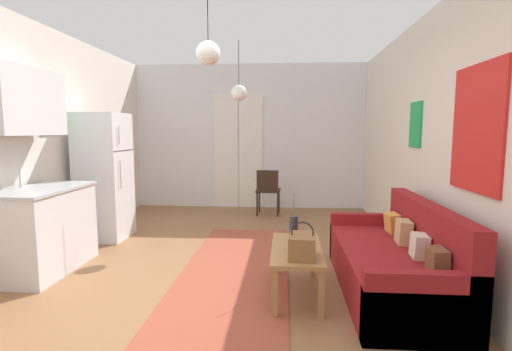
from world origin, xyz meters
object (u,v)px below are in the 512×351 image
object	(u,v)px
handbag	(302,246)
refrigerator	(104,176)
pendant_lamp_near	(208,53)
pendant_lamp_far	(239,93)
couch	(397,264)
bamboo_vase	(293,229)
accent_chair	(268,189)
coffee_table	(296,254)

from	to	relation	value
handbag	refrigerator	xyz separation A→B (m)	(-2.65, 1.91, 0.33)
pendant_lamp_near	pendant_lamp_far	world-z (taller)	same
handbag	couch	bearing A→B (deg)	22.26
bamboo_vase	accent_chair	world-z (taller)	bamboo_vase
couch	pendant_lamp_near	distance (m)	2.58
bamboo_vase	pendant_lamp_far	distance (m)	2.52
handbag	pendant_lamp_far	size ratio (longest dim) A/B	0.37
couch	refrigerator	size ratio (longest dim) A/B	1.12
handbag	pendant_lamp_near	xyz separation A→B (m)	(-0.84, 0.30, 1.65)
bamboo_vase	pendant_lamp_far	bearing A→B (deg)	111.64
coffee_table	bamboo_vase	size ratio (longest dim) A/B	2.10
couch	pendant_lamp_far	world-z (taller)	pendant_lamp_far
handbag	pendant_lamp_far	xyz separation A→B (m)	(-0.82, 2.36, 1.50)
pendant_lamp_far	coffee_table	bearing A→B (deg)	-69.56
bamboo_vase	couch	bearing A→B (deg)	-5.39
coffee_table	pendant_lamp_near	bearing A→B (deg)	177.67
couch	pendant_lamp_far	distance (m)	3.17
pendant_lamp_near	pendant_lamp_far	xyz separation A→B (m)	(0.02, 2.06, -0.14)
coffee_table	accent_chair	distance (m)	3.28
bamboo_vase	accent_chair	xyz separation A→B (m)	(-0.38, 3.06, -0.09)
couch	refrigerator	xyz separation A→B (m)	(-3.55, 1.55, 0.60)
bamboo_vase	accent_chair	distance (m)	3.08
bamboo_vase	pendant_lamp_near	bearing A→B (deg)	-168.45
refrigerator	accent_chair	size ratio (longest dim) A/B	2.13
handbag	refrigerator	distance (m)	3.28
handbag	accent_chair	bearing A→B (deg)	97.26
refrigerator	coffee_table	bearing A→B (deg)	-32.23
couch	accent_chair	xyz separation A→B (m)	(-1.35, 3.15, 0.20)
bamboo_vase	refrigerator	xyz separation A→B (m)	(-2.58, 1.45, 0.31)
accent_chair	pendant_lamp_near	world-z (taller)	pendant_lamp_near
couch	coffee_table	xyz separation A→B (m)	(-0.94, -0.10, 0.10)
pendant_lamp_far	couch	bearing A→B (deg)	-49.25
bamboo_vase	pendant_lamp_near	distance (m)	1.80
handbag	accent_chair	distance (m)	3.55
handbag	refrigerator	bearing A→B (deg)	144.17
accent_chair	bamboo_vase	bearing A→B (deg)	99.82
bamboo_vase	coffee_table	bearing A→B (deg)	-82.34
refrigerator	pendant_lamp_near	bearing A→B (deg)	-41.70
pendant_lamp_far	bamboo_vase	bearing A→B (deg)	-68.36
couch	pendant_lamp_far	bearing A→B (deg)	130.75
coffee_table	handbag	size ratio (longest dim) A/B	3.14
couch	accent_chair	distance (m)	3.43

